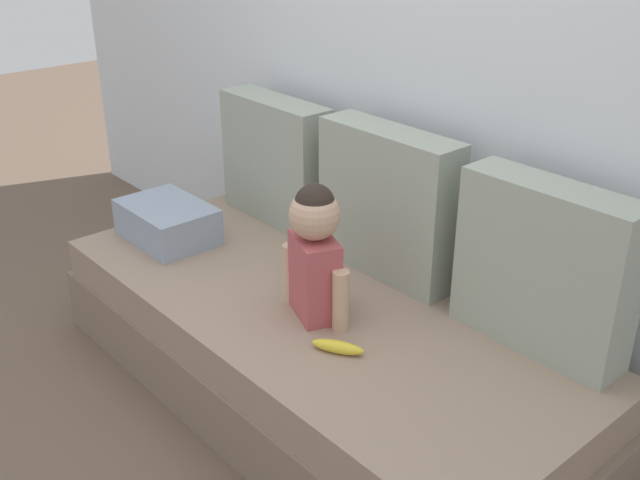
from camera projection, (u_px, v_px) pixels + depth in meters
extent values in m
plane|color=brown|center=(314.00, 394.00, 2.80)|extent=(12.00, 12.00, 0.00)
cube|color=silver|center=(440.00, 31.00, 2.61)|extent=(5.33, 0.10, 2.52)
cube|color=#826C5B|center=(314.00, 366.00, 2.75)|extent=(2.13, 0.91, 0.25)
cube|color=gray|center=(314.00, 319.00, 2.66)|extent=(2.06, 0.88, 0.15)
cube|color=#99A393|center=(276.00, 160.00, 3.18)|extent=(0.56, 0.16, 0.53)
cube|color=#99A393|center=(388.00, 203.00, 2.72)|extent=(0.58, 0.16, 0.55)
cube|color=#99A393|center=(544.00, 268.00, 2.28)|extent=(0.56, 0.16, 0.54)
cube|color=#B24C51|center=(315.00, 277.00, 2.49)|extent=(0.23, 0.19, 0.28)
sphere|color=tan|center=(315.00, 215.00, 2.40)|extent=(0.17, 0.17, 0.17)
sphere|color=#2D231E|center=(315.00, 204.00, 2.38)|extent=(0.13, 0.13, 0.13)
cylinder|color=tan|center=(291.00, 273.00, 2.59)|extent=(0.06, 0.06, 0.21)
cylinder|color=tan|center=(341.00, 301.00, 2.42)|extent=(0.06, 0.06, 0.21)
ellipsoid|color=yellow|center=(338.00, 347.00, 2.33)|extent=(0.17, 0.12, 0.04)
cube|color=#8E9EB2|center=(168.00, 222.00, 3.06)|extent=(0.40, 0.28, 0.15)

